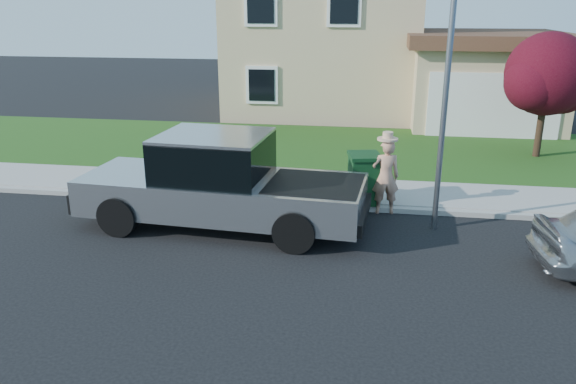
% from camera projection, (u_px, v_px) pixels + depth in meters
% --- Properties ---
extents(ground, '(80.00, 80.00, 0.00)m').
position_uv_depth(ground, '(249.00, 255.00, 11.02)').
color(ground, black).
rests_on(ground, ground).
extents(curb, '(40.00, 0.20, 0.12)m').
position_uv_depth(curb, '(315.00, 205.00, 13.57)').
color(curb, gray).
rests_on(curb, ground).
extents(sidewalk, '(40.00, 2.00, 0.15)m').
position_uv_depth(sidewalk, '(320.00, 191.00, 14.60)').
color(sidewalk, gray).
rests_on(sidewalk, ground).
extents(lawn, '(40.00, 7.00, 0.10)m').
position_uv_depth(lawn, '(333.00, 150.00, 18.82)').
color(lawn, '#193D11').
rests_on(lawn, ground).
extents(house, '(14.00, 11.30, 6.85)m').
position_uv_depth(house, '(355.00, 40.00, 25.17)').
color(house, tan).
rests_on(house, ground).
extents(pickup_truck, '(6.45, 2.66, 2.07)m').
position_uv_depth(pickup_truck, '(221.00, 184.00, 12.19)').
color(pickup_truck, black).
rests_on(pickup_truck, ground).
extents(woman, '(0.71, 0.54, 1.95)m').
position_uv_depth(woman, '(386.00, 175.00, 12.98)').
color(woman, tan).
rests_on(woman, ground).
extents(ornamental_tree, '(2.79, 2.52, 3.83)m').
position_uv_depth(ornamental_tree, '(548.00, 78.00, 17.05)').
color(ornamental_tree, black).
rests_on(ornamental_tree, lawn).
extents(trash_bin, '(0.88, 0.97, 1.19)m').
position_uv_depth(trash_bin, '(364.00, 178.00, 13.37)').
color(trash_bin, black).
rests_on(trash_bin, sidewalk).
extents(street_lamp, '(0.35, 0.67, 5.16)m').
position_uv_depth(street_lamp, '(445.00, 95.00, 11.37)').
color(street_lamp, slate).
rests_on(street_lamp, ground).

